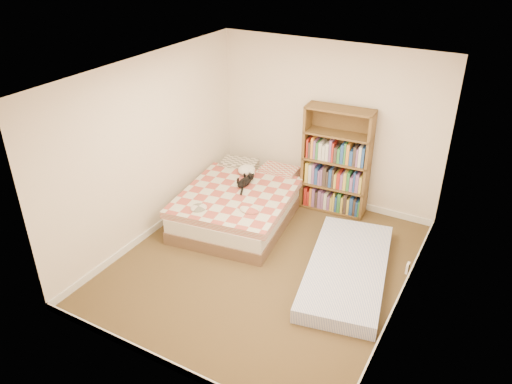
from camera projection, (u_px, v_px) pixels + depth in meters
The scene contains 6 objects.
room at pixel (265, 182), 5.95m from camera, with size 3.51×4.01×2.51m.
bed at pixel (242, 203), 7.43m from camera, with size 1.74×2.24×0.55m.
bookshelf at pixel (336, 174), 7.50m from camera, with size 1.01×0.40×1.64m.
floor_mattress at pixel (347, 270), 6.25m from camera, with size 0.94×2.08×0.19m, color #808ED5.
black_cat at pixel (246, 181), 7.38m from camera, with size 0.18×0.55×0.13m.
white_dog at pixel (247, 170), 7.67m from camera, with size 0.34×0.36×0.14m.
Camera 1 is at (2.49, -4.67, 3.93)m, focal length 35.00 mm.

